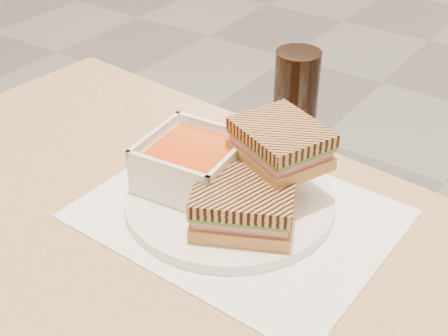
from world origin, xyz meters
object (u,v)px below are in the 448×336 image
Objects in this scene: panini_lower at (244,205)px; soup_bowl at (192,165)px; cola_glass at (296,97)px; plate at (230,199)px.

soup_bowl is at bearing 163.17° from panini_lower.
soup_bowl is 0.11m from panini_lower.
cola_glass is at bearing 79.39° from soup_bowl.
plate is 1.92× the size of cola_glass.
plate is at bearing 6.82° from soup_bowl.
panini_lower is at bearing -74.88° from cola_glass.
cola_glass is at bearing 105.12° from panini_lower.
cola_glass is (-0.06, 0.24, 0.03)m from panini_lower.
panini_lower is 1.06× the size of cola_glass.
plate is at bearing 141.05° from panini_lower.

